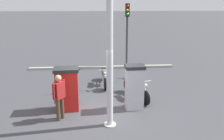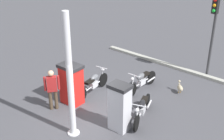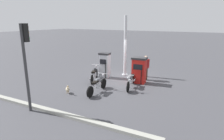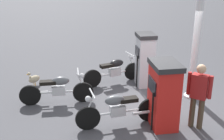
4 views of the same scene
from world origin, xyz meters
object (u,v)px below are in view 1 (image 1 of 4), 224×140
fuel_pump_near (134,87)px  fuel_pump_far (67,89)px  motorcycle_far_pump (73,88)px  wandering_duck (130,74)px  attendant_person (59,95)px  motorcycle_extra (104,76)px  motorcycle_near_pump (137,88)px  canopy_support_pole (110,67)px  roadside_traffic_light (127,24)px

fuel_pump_near → fuel_pump_far: 2.45m
motorcycle_far_pump → wandering_duck: 3.56m
fuel_pump_near → attendant_person: 2.71m
motorcycle_extra → attendant_person: bearing=156.1°
fuel_pump_far → motorcycle_far_pump: 1.11m
motorcycle_extra → wandering_duck: size_ratio=4.06×
motorcycle_extra → fuel_pump_near: bearing=-157.0°
motorcycle_near_pump → fuel_pump_far: bearing=109.5°
wandering_duck → canopy_support_pole: 5.16m
fuel_pump_near → canopy_support_pole: 1.90m
fuel_pump_far → motorcycle_near_pump: 2.85m
fuel_pump_far → wandering_duck: (3.50, -2.64, -0.58)m
fuel_pump_far → canopy_support_pole: bearing=-128.9°
motorcycle_extra → wandering_duck: (0.90, -1.30, -0.20)m
wandering_duck → fuel_pump_near: bearing=176.9°
motorcycle_near_pump → roadside_traffic_light: bearing=-0.2°
motorcycle_far_pump → wandering_duck: (2.45, -2.57, -0.22)m
roadside_traffic_light → canopy_support_pole: size_ratio=0.89×
wandering_duck → roadside_traffic_light: bearing=-1.0°
fuel_pump_near → roadside_traffic_light: (5.72, -0.23, 1.64)m
attendant_person → canopy_support_pole: size_ratio=0.39×
motorcycle_far_pump → attendant_person: attendant_person is taller
attendant_person → canopy_support_pole: bearing=-105.2°
fuel_pump_far → wandering_duck: size_ratio=3.22×
wandering_duck → roadside_traffic_light: (2.22, -0.04, 2.25)m
fuel_pump_near → canopy_support_pole: size_ratio=0.41×
attendant_person → wandering_duck: (4.28, -2.79, -0.67)m
fuel_pump_far → motorcycle_near_pump: size_ratio=0.84×
motorcycle_near_pump → canopy_support_pole: 2.89m
fuel_pump_far → roadside_traffic_light: size_ratio=0.44×
fuel_pump_far → wandering_duck: fuel_pump_far is taller
roadside_traffic_light → canopy_support_pole: bearing=170.6°
attendant_person → roadside_traffic_light: 7.26m
fuel_pump_far → wandering_duck: 4.43m
motorcycle_near_pump → attendant_person: (-1.72, 2.81, 0.46)m
motorcycle_extra → attendant_person: attendant_person is taller
wandering_duck → motorcycle_near_pump: bearing=-179.5°
fuel_pump_far → motorcycle_far_pump: (1.05, -0.07, -0.36)m
canopy_support_pole → wandering_duck: bearing=-13.3°
attendant_person → motorcycle_near_pump: bearing=-58.5°
canopy_support_pole → motorcycle_extra: bearing=2.7°
fuel_pump_far → attendant_person: bearing=169.2°
fuel_pump_near → roadside_traffic_light: bearing=-2.3°
fuel_pump_near → canopy_support_pole: canopy_support_pole is taller
fuel_pump_far → motorcycle_near_pump: bearing=-70.5°
motorcycle_extra → roadside_traffic_light: bearing=-23.2°
fuel_pump_far → roadside_traffic_light: roadside_traffic_light is taller
motorcycle_extra → canopy_support_pole: (-3.83, -0.18, 1.53)m
roadside_traffic_light → attendant_person: bearing=156.5°
motorcycle_far_pump → motorcycle_extra: bearing=-39.4°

